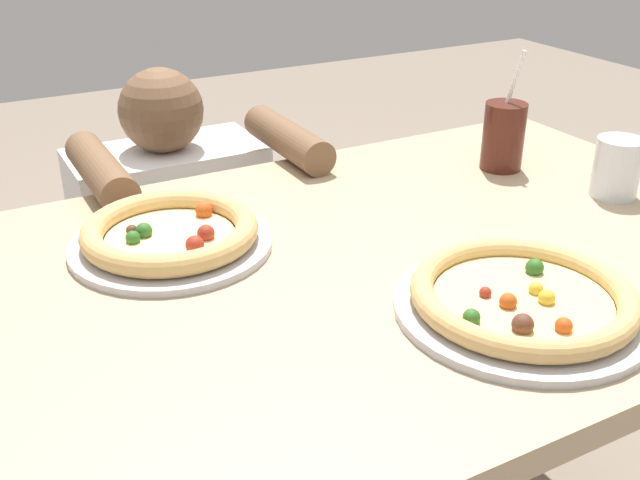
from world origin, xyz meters
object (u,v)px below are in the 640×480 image
Objects in this scene: diner_seated at (178,282)px; water_cup_clear at (617,167)px; pizza_far at (171,235)px; drink_cup_colored at (503,136)px; pizza_near at (522,299)px.

water_cup_clear is at bearing -48.65° from diner_seated.
diner_seated is (0.15, 0.51, -0.38)m from pizza_far.
pizza_far is 1.36× the size of drink_cup_colored.
pizza_far is at bearing 167.00° from water_cup_clear.
pizza_near is at bearing -78.27° from diner_seated.
drink_cup_colored reaches higher than water_cup_clear.
diner_seated is (-0.61, 0.69, -0.41)m from water_cup_clear.
pizza_far is at bearing -177.70° from drink_cup_colored.
pizza_far is 0.68m from drink_cup_colored.
pizza_far is 0.78m from water_cup_clear.
drink_cup_colored is 0.83m from diner_seated.
pizza_far is 2.94× the size of water_cup_clear.
pizza_near is 3.17× the size of water_cup_clear.
pizza_far is at bearing -106.77° from diner_seated.
drink_cup_colored reaches higher than diner_seated.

